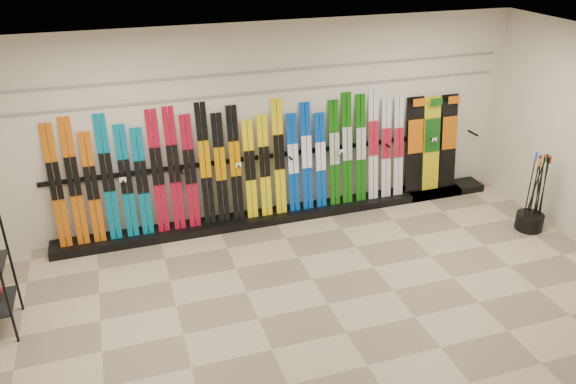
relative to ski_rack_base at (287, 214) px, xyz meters
name	(u,v)px	position (x,y,z in m)	size (l,w,h in m)	color
floor	(328,304)	(-0.22, -2.28, -0.06)	(8.00, 8.00, 0.00)	gray
back_wall	(268,124)	(-0.22, 0.22, 1.44)	(8.00, 8.00, 0.00)	beige
ceiling	(338,60)	(-0.22, -2.28, 2.94)	(8.00, 8.00, 0.00)	silver
ski_rack_base	(287,214)	(0.00, 0.00, 0.00)	(8.00, 0.40, 0.12)	black
skis	(242,165)	(-0.69, 0.08, 0.90)	(5.38, 0.29, 1.83)	#C2560A
snowboards	(431,144)	(2.54, 0.08, 0.85)	(0.94, 0.24, 1.59)	black
pole_bin	(529,221)	(3.38, -1.51, 0.07)	(0.41, 0.41, 0.25)	black
ski_poles	(537,192)	(3.40, -1.50, 0.55)	(0.36, 0.27, 1.18)	black
slatwall_rail_0	(268,92)	(-0.22, 0.20, 1.94)	(7.60, 0.02, 0.03)	gray
slatwall_rail_1	(268,71)	(-0.22, 0.20, 2.24)	(7.60, 0.02, 0.03)	gray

